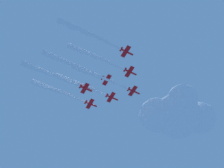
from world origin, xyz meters
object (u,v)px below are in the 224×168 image
at_px(jet_port_mid, 66,62).
at_px(jet_starboard_inner, 90,54).
at_px(jet_port_outer, 83,31).
at_px(jet_starboard_outer, 45,72).
at_px(jet_starboard_mid, 53,89).
at_px(jet_port_inner, 76,83).
at_px(jet_lead, 94,74).

bearing_deg(jet_port_mid, jet_starboard_inner, -31.19).
distance_m(jet_starboard_inner, jet_port_outer, 16.90).
bearing_deg(jet_starboard_outer, jet_starboard_inner, -35.23).
bearing_deg(jet_starboard_mid, jet_port_outer, -77.02).
xyz_separation_m(jet_starboard_inner, jet_starboard_mid, (-18.65, 32.76, 0.58)).
relative_size(jet_port_mid, jet_port_outer, 0.99).
relative_size(jet_starboard_inner, jet_port_outer, 0.96).
height_order(jet_starboard_mid, jet_starboard_outer, jet_starboard_mid).
distance_m(jet_port_inner, jet_starboard_inner, 24.40).
relative_size(jet_port_inner, jet_port_outer, 0.90).
bearing_deg(jet_port_outer, jet_starboard_mid, 102.98).
relative_size(jet_lead, jet_starboard_mid, 1.05).
height_order(jet_port_inner, jet_port_mid, jet_port_inner).
bearing_deg(jet_starboard_mid, jet_starboard_outer, -115.40).
xyz_separation_m(jet_port_inner, jet_port_outer, (-3.08, -39.04, -0.68)).
xyz_separation_m(jet_lead, jet_port_inner, (-9.50, 10.00, 0.72)).
bearing_deg(jet_port_mid, jet_port_outer, -75.45).
bearing_deg(jet_lead, jet_port_outer, -113.42).
relative_size(jet_lead, jet_port_outer, 0.99).
height_order(jet_port_outer, jet_starboard_outer, jet_port_outer).
height_order(jet_starboard_inner, jet_starboard_mid, jet_starboard_mid).
bearing_deg(jet_starboard_inner, jet_starboard_outer, 144.77).
bearing_deg(jet_starboard_inner, jet_starboard_mid, 119.66).
height_order(jet_port_mid, jet_port_outer, jet_port_outer).
bearing_deg(jet_lead, jet_starboard_outer, 172.32).
distance_m(jet_port_inner, jet_starboard_mid, 16.62).
relative_size(jet_port_mid, jet_starboard_mid, 1.05).
relative_size(jet_port_inner, jet_starboard_mid, 0.95).
height_order(jet_starboard_inner, jet_starboard_outer, jet_starboard_inner).
height_order(jet_port_inner, jet_port_outer, jet_port_inner).
bearing_deg(jet_starboard_mid, jet_lead, -38.52).
height_order(jet_lead, jet_port_outer, jet_port_outer).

